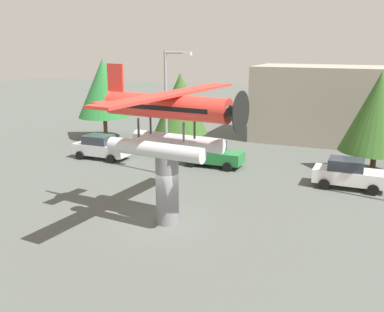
{
  "coord_description": "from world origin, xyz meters",
  "views": [
    {
      "loc": [
        8.87,
        -17.76,
        8.42
      ],
      "look_at": [
        0.0,
        3.0,
        2.61
      ],
      "focal_mm": 41.17,
      "sensor_mm": 36.0,
      "label": 1
    }
  ],
  "objects_px": {
    "display_pedestal": "(167,188)",
    "car_mid_green": "(212,154)",
    "streetlight_primary": "(169,105)",
    "tree_west": "(104,88)",
    "tree_east": "(180,103)",
    "car_near_silver": "(101,147)",
    "car_far_white": "(349,174)",
    "tree_center_back": "(378,112)",
    "floatplane_monument": "(169,117)",
    "storefront_building": "(333,105)"
  },
  "relations": [
    {
      "from": "display_pedestal",
      "to": "car_mid_green",
      "type": "distance_m",
      "value": 10.47
    },
    {
      "from": "streetlight_primary",
      "to": "tree_west",
      "type": "xyz_separation_m",
      "value": [
        -10.38,
        8.08,
        -0.06
      ]
    },
    {
      "from": "display_pedestal",
      "to": "streetlight_primary",
      "type": "distance_m",
      "value": 8.39
    },
    {
      "from": "display_pedestal",
      "to": "tree_west",
      "type": "relative_size",
      "value": 0.49
    },
    {
      "from": "tree_east",
      "to": "car_near_silver",
      "type": "bearing_deg",
      "value": -142.41
    },
    {
      "from": "car_near_silver",
      "to": "streetlight_primary",
      "type": "distance_m",
      "value": 7.82
    },
    {
      "from": "car_far_white",
      "to": "tree_center_back",
      "type": "xyz_separation_m",
      "value": [
        1.26,
        3.54,
        3.28
      ]
    },
    {
      "from": "streetlight_primary",
      "to": "tree_center_back",
      "type": "xyz_separation_m",
      "value": [
        12.25,
        5.4,
        -0.46
      ]
    },
    {
      "from": "floatplane_monument",
      "to": "streetlight_primary",
      "type": "distance_m",
      "value": 7.97
    },
    {
      "from": "tree_center_back",
      "to": "storefront_building",
      "type": "bearing_deg",
      "value": 111.39
    },
    {
      "from": "streetlight_primary",
      "to": "storefront_building",
      "type": "bearing_deg",
      "value": 60.13
    },
    {
      "from": "tree_east",
      "to": "tree_west",
      "type": "bearing_deg",
      "value": 164.05
    },
    {
      "from": "car_near_silver",
      "to": "tree_west",
      "type": "height_order",
      "value": "tree_west"
    },
    {
      "from": "display_pedestal",
      "to": "tree_east",
      "type": "height_order",
      "value": "tree_east"
    },
    {
      "from": "car_mid_green",
      "to": "streetlight_primary",
      "type": "relative_size",
      "value": 0.53
    },
    {
      "from": "car_near_silver",
      "to": "tree_east",
      "type": "distance_m",
      "value": 6.86
    },
    {
      "from": "storefront_building",
      "to": "tree_east",
      "type": "xyz_separation_m",
      "value": [
        -10.3,
        -9.25,
        0.7
      ]
    },
    {
      "from": "floatplane_monument",
      "to": "car_far_white",
      "type": "xyz_separation_m",
      "value": [
        7.48,
        9.0,
        -4.28
      ]
    },
    {
      "from": "car_mid_green",
      "to": "tree_west",
      "type": "xyz_separation_m",
      "value": [
        -12.18,
        4.89,
        3.67
      ]
    },
    {
      "from": "floatplane_monument",
      "to": "streetlight_primary",
      "type": "height_order",
      "value": "streetlight_primary"
    },
    {
      "from": "display_pedestal",
      "to": "tree_east",
      "type": "xyz_separation_m",
      "value": [
        -5.13,
        12.75,
        2.22
      ]
    },
    {
      "from": "car_far_white",
      "to": "storefront_building",
      "type": "relative_size",
      "value": 0.32
    },
    {
      "from": "floatplane_monument",
      "to": "tree_center_back",
      "type": "distance_m",
      "value": 15.33
    },
    {
      "from": "streetlight_primary",
      "to": "tree_center_back",
      "type": "relative_size",
      "value": 1.18
    },
    {
      "from": "storefront_building",
      "to": "tree_center_back",
      "type": "xyz_separation_m",
      "value": [
        3.71,
        -9.46,
        0.9
      ]
    },
    {
      "from": "display_pedestal",
      "to": "streetlight_primary",
      "type": "bearing_deg",
      "value": 115.3
    },
    {
      "from": "display_pedestal",
      "to": "tree_center_back",
      "type": "relative_size",
      "value": 0.52
    },
    {
      "from": "car_mid_green",
      "to": "streetlight_primary",
      "type": "bearing_deg",
      "value": -119.51
    },
    {
      "from": "car_near_silver",
      "to": "tree_west",
      "type": "distance_m",
      "value": 8.13
    },
    {
      "from": "streetlight_primary",
      "to": "car_far_white",
      "type": "bearing_deg",
      "value": 9.61
    },
    {
      "from": "car_far_white",
      "to": "tree_east",
      "type": "distance_m",
      "value": 13.64
    },
    {
      "from": "floatplane_monument",
      "to": "tree_east",
      "type": "xyz_separation_m",
      "value": [
        -5.26,
        12.76,
        -1.2
      ]
    },
    {
      "from": "car_mid_green",
      "to": "car_far_white",
      "type": "distance_m",
      "value": 9.28
    },
    {
      "from": "car_far_white",
      "to": "storefront_building",
      "type": "bearing_deg",
      "value": 100.65
    },
    {
      "from": "display_pedestal",
      "to": "storefront_building",
      "type": "bearing_deg",
      "value": 76.78
    },
    {
      "from": "tree_center_back",
      "to": "car_near_silver",
      "type": "bearing_deg",
      "value": -169.41
    },
    {
      "from": "car_mid_green",
      "to": "tree_east",
      "type": "relative_size",
      "value": 0.67
    },
    {
      "from": "floatplane_monument",
      "to": "car_near_silver",
      "type": "xyz_separation_m",
      "value": [
        -10.11,
        9.02,
        -4.28
      ]
    },
    {
      "from": "car_near_silver",
      "to": "storefront_building",
      "type": "height_order",
      "value": "storefront_building"
    },
    {
      "from": "streetlight_primary",
      "to": "car_near_silver",
      "type": "bearing_deg",
      "value": 164.14
    },
    {
      "from": "car_mid_green",
      "to": "tree_east",
      "type": "bearing_deg",
      "value": 145.73
    },
    {
      "from": "car_near_silver",
      "to": "tree_east",
      "type": "bearing_deg",
      "value": 37.59
    },
    {
      "from": "car_far_white",
      "to": "tree_center_back",
      "type": "height_order",
      "value": "tree_center_back"
    },
    {
      "from": "car_near_silver",
      "to": "tree_east",
      "type": "relative_size",
      "value": 0.67
    },
    {
      "from": "display_pedestal",
      "to": "tree_center_back",
      "type": "distance_m",
      "value": 15.55
    },
    {
      "from": "floatplane_monument",
      "to": "storefront_building",
      "type": "relative_size",
      "value": 0.79
    },
    {
      "from": "tree_east",
      "to": "tree_center_back",
      "type": "height_order",
      "value": "tree_center_back"
    },
    {
      "from": "storefront_building",
      "to": "car_near_silver",
      "type": "bearing_deg",
      "value": -139.39
    },
    {
      "from": "floatplane_monument",
      "to": "streetlight_primary",
      "type": "relative_size",
      "value": 1.31
    },
    {
      "from": "car_mid_green",
      "to": "car_far_white",
      "type": "xyz_separation_m",
      "value": [
        9.18,
        -1.33,
        0.0
      ]
    }
  ]
}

